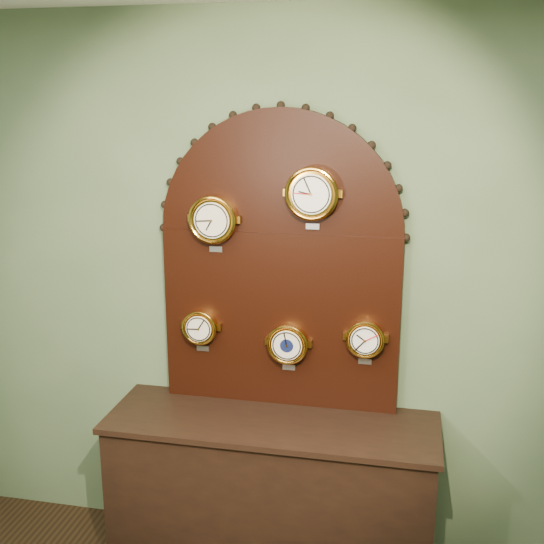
% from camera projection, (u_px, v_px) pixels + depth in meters
% --- Properties ---
extents(wall_back, '(4.00, 0.00, 4.00)m').
position_uv_depth(wall_back, '(282.00, 294.00, 3.44)').
color(wall_back, '#526B49').
rests_on(wall_back, ground).
extents(shop_counter, '(1.60, 0.50, 0.80)m').
position_uv_depth(shop_counter, '(271.00, 497.00, 3.44)').
color(shop_counter, black).
rests_on(shop_counter, ground_plane).
extents(display_board, '(1.26, 0.06, 1.53)m').
position_uv_depth(display_board, '(280.00, 253.00, 3.33)').
color(display_board, black).
rests_on(display_board, shop_counter).
extents(roman_clock, '(0.24, 0.08, 0.29)m').
position_uv_depth(roman_clock, '(213.00, 219.00, 3.29)').
color(roman_clock, gold).
rests_on(roman_clock, display_board).
extents(arabic_clock, '(0.25, 0.08, 0.30)m').
position_uv_depth(arabic_clock, '(312.00, 194.00, 3.16)').
color(arabic_clock, gold).
rests_on(arabic_clock, display_board).
extents(hygrometer, '(0.18, 0.08, 0.23)m').
position_uv_depth(hygrometer, '(200.00, 327.00, 3.45)').
color(hygrometer, gold).
rests_on(hygrometer, display_board).
extents(barometer, '(0.21, 0.08, 0.26)m').
position_uv_depth(barometer, '(288.00, 344.00, 3.37)').
color(barometer, gold).
rests_on(barometer, display_board).
extents(tide_clock, '(0.19, 0.08, 0.24)m').
position_uv_depth(tide_clock, '(365.00, 339.00, 3.28)').
color(tide_clock, gold).
rests_on(tide_clock, display_board).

